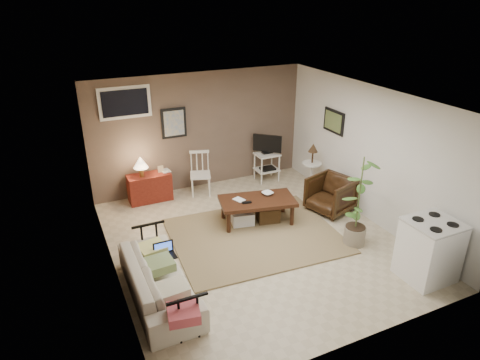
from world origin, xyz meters
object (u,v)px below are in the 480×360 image
coffee_table (257,209)px  side_table (312,162)px  red_console (149,185)px  sofa (158,274)px  armchair (331,193)px  spindle_chair (200,175)px  stove (429,250)px  potted_plant (359,199)px  tv_stand (267,157)px

coffee_table → side_table: (1.62, 0.72, 0.37)m
red_console → side_table: size_ratio=0.93×
side_table → sofa: bearing=-152.2°
coffee_table → armchair: bearing=-7.0°
red_console → spindle_chair: bearing=-6.5°
spindle_chair → stove: bearing=-63.5°
side_table → red_console: bearing=162.9°
armchair → stove: (0.06, -2.27, 0.09)m
sofa → side_table: bearing=-62.2°
coffee_table → sofa: (-2.12, -1.26, 0.09)m
red_console → armchair: red_console is taller
red_console → stove: red_console is taller
armchair → potted_plant: 1.25m
red_console → side_table: 3.30m
sofa → side_table: size_ratio=1.82×
coffee_table → potted_plant: (1.15, -1.30, 0.55)m
potted_plant → tv_stand: bearing=91.8°
tv_stand → potted_plant: bearing=-88.2°
spindle_chair → red_console: bearing=173.5°
coffee_table → stove: size_ratio=1.54×
spindle_chair → armchair: size_ratio=1.18×
coffee_table → sofa: 2.46m
stove → red_console: bearing=126.3°
stove → potted_plant: bearing=107.7°
side_table → stove: bearing=-92.0°
coffee_table → side_table: side_table is taller
coffee_table → stove: stove is taller
spindle_chair → coffee_table: bearing=-72.6°
sofa → stove: size_ratio=2.04×
red_console → spindle_chair: size_ratio=1.09×
sofa → tv_stand: (3.17, 2.84, 0.18)m
armchair → stove: stove is taller
armchair → spindle_chair: bearing=-149.0°
side_table → armchair: side_table is taller
sofa → stove: bearing=-108.2°
red_console → spindle_chair: (1.03, -0.12, 0.08)m
tv_stand → sofa: bearing=-138.1°
armchair → potted_plant: bearing=-32.6°
red_console → spindle_chair: red_console is taller
coffee_table → red_console: 2.27m
tv_stand → stove: tv_stand is taller
coffee_table → spindle_chair: 1.65m
side_table → coffee_table: bearing=-156.1°
tv_stand → stove: bearing=-83.5°
armchair → potted_plant: potted_plant is taller
red_console → potted_plant: size_ratio=0.62×
coffee_table → spindle_chair: (-0.49, 1.57, 0.14)m
sofa → side_table: side_table is taller
coffee_table → armchair: 1.47m
sofa → tv_stand: tv_stand is taller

